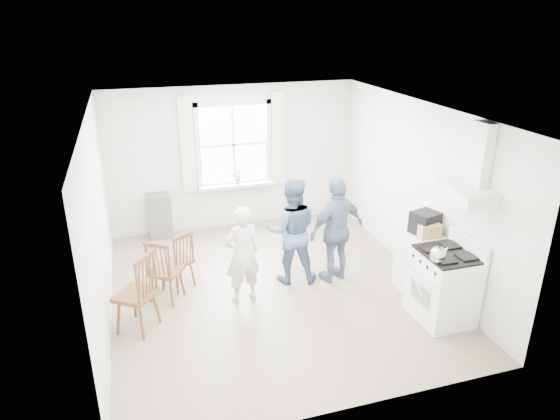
% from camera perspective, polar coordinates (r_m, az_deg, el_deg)
% --- Properties ---
extents(room_shell, '(4.62, 5.12, 2.64)m').
position_cam_1_polar(room_shell, '(6.81, -0.92, 0.49)').
color(room_shell, gray).
rests_on(room_shell, ground).
extents(window_assembly, '(1.88, 0.24, 1.70)m').
position_cam_1_polar(window_assembly, '(9.02, -5.28, 6.87)').
color(window_assembly, white).
rests_on(window_assembly, room_shell).
extents(range_hood, '(0.45, 0.76, 0.94)m').
position_cam_1_polar(range_hood, '(6.37, 20.85, 3.25)').
color(range_hood, silver).
rests_on(range_hood, room_shell).
extents(shelf_unit, '(0.40, 0.30, 0.80)m').
position_cam_1_polar(shelf_unit, '(9.08, -13.56, -0.64)').
color(shelf_unit, slate).
rests_on(shelf_unit, ground).
extents(gas_stove, '(0.68, 0.76, 1.12)m').
position_cam_1_polar(gas_stove, '(6.84, 18.18, -8.17)').
color(gas_stove, white).
rests_on(gas_stove, ground).
extents(kettle, '(0.19, 0.19, 0.27)m').
position_cam_1_polar(kettle, '(6.34, 17.62, -4.83)').
color(kettle, silver).
rests_on(kettle, gas_stove).
extents(low_cabinet, '(0.50, 0.55, 0.90)m').
position_cam_1_polar(low_cabinet, '(7.39, 15.57, -5.80)').
color(low_cabinet, silver).
rests_on(low_cabinet, ground).
extents(stereo_stack, '(0.42, 0.39, 0.31)m').
position_cam_1_polar(stereo_stack, '(7.18, 16.23, -1.39)').
color(stereo_stack, black).
rests_on(stereo_stack, low_cabinet).
extents(cardboard_box, '(0.31, 0.23, 0.19)m').
position_cam_1_polar(cardboard_box, '(7.09, 16.64, -2.23)').
color(cardboard_box, '#A2844E').
rests_on(cardboard_box, low_cabinet).
extents(windsor_chair_a, '(0.52, 0.51, 0.89)m').
position_cam_1_polar(windsor_chair_a, '(7.26, -11.21, -5.06)').
color(windsor_chair_a, '#4F2F19').
rests_on(windsor_chair_a, ground).
extents(windsor_chair_b, '(0.55, 0.55, 0.95)m').
position_cam_1_polar(windsor_chair_b, '(6.97, -13.47, -6.18)').
color(windsor_chair_b, '#4F2F19').
rests_on(windsor_chair_b, ground).
extents(windsor_chair_c, '(0.62, 0.62, 1.08)m').
position_cam_1_polar(windsor_chair_c, '(6.41, -15.46, -8.20)').
color(windsor_chair_c, '#4F2F19').
rests_on(windsor_chair_c, ground).
extents(person_left, '(0.61, 0.61, 1.41)m').
position_cam_1_polar(person_left, '(6.80, -4.34, -5.11)').
color(person_left, silver).
rests_on(person_left, ground).
extents(person_mid, '(0.94, 0.94, 1.60)m').
position_cam_1_polar(person_mid, '(7.26, 1.32, -2.38)').
color(person_mid, '#496189').
rests_on(person_mid, ground).
extents(person_right, '(1.16, 1.16, 1.60)m').
position_cam_1_polar(person_right, '(7.32, 6.50, -2.29)').
color(person_right, navy).
rests_on(person_right, ground).
extents(potted_plant, '(0.21, 0.21, 0.30)m').
position_cam_1_polar(potted_plant, '(9.08, -4.81, 3.92)').
color(potted_plant, '#337338').
rests_on(potted_plant, window_assembly).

